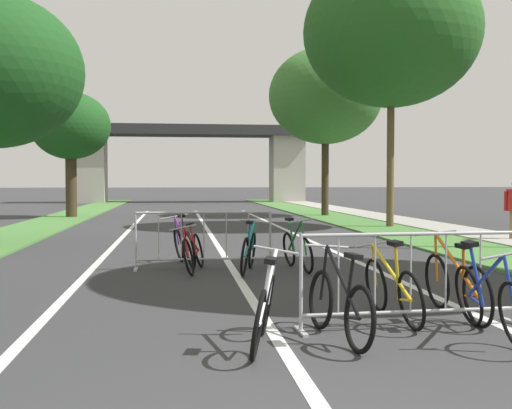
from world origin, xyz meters
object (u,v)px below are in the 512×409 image
crowd_barrier_nearest (411,280)px  bicycle_blue_3 (489,301)px  tree_right_oak_near (325,96)px  bicycle_yellow_7 (392,289)px  bicycle_teal_1 (249,251)px  bicycle_white_6 (264,310)px  bicycle_orange_4 (456,285)px  bicycle_black_5 (339,305)px  crowd_barrier_second (204,240)px  bicycle_purple_0 (184,245)px  tree_right_maple_mid (391,32)px  bicycle_red_2 (193,251)px  bicycle_green_8 (297,250)px  tree_left_pine_near (71,127)px

crowd_barrier_nearest → bicycle_blue_3: size_ratio=1.43×
tree_right_oak_near → bicycle_yellow_7: tree_right_oak_near is taller
bicycle_teal_1 → bicycle_white_6: (-0.42, -4.90, -0.01)m
bicycle_orange_4 → bicycle_black_5: 1.84m
crowd_barrier_second → bicycle_purple_0: size_ratio=1.49×
bicycle_blue_3 → bicycle_black_5: size_ratio=1.08×
bicycle_black_5 → tree_right_maple_mid: bearing=60.8°
bicycle_teal_1 → bicycle_white_6: 4.92m
bicycle_red_2 → bicycle_orange_4: bearing=137.1°
bicycle_white_6 → bicycle_yellow_7: bearing=43.5°
bicycle_blue_3 → bicycle_green_8: size_ratio=1.07×
crowd_barrier_nearest → bicycle_green_8: 4.55m
bicycle_blue_3 → bicycle_orange_4: 0.97m
bicycle_blue_3 → bicycle_black_5: bicycle_blue_3 is taller
bicycle_teal_1 → bicycle_blue_3: size_ratio=0.92×
tree_right_oak_near → bicycle_orange_4: (-3.44, -20.78, -5.04)m
bicycle_blue_3 → bicycle_green_8: 5.15m
bicycle_white_6 → tree_right_maple_mid: bearing=79.5°
bicycle_orange_4 → tree_right_maple_mid: bearing=73.7°
tree_right_maple_mid → bicycle_blue_3: 16.42m
tree_right_oak_near → bicycle_orange_4: size_ratio=4.31×
bicycle_purple_0 → bicycle_green_8: bicycle_purple_0 is taller
bicycle_black_5 → bicycle_white_6: bearing=-175.8°
bicycle_teal_1 → bicycle_blue_3: bearing=-54.2°
tree_right_oak_near → bicycle_blue_3: tree_right_oak_near is taller
bicycle_purple_0 → bicycle_blue_3: (3.03, -5.91, 0.00)m
crowd_barrier_second → crowd_barrier_nearest: bearing=-67.5°
bicycle_orange_4 → bicycle_white_6: bicycle_orange_4 is taller
crowd_barrier_second → bicycle_black_5: bearing=-78.0°
tree_right_maple_mid → bicycle_yellow_7: tree_right_maple_mid is taller
crowd_barrier_nearest → bicycle_orange_4: bearing=31.5°
bicycle_purple_0 → bicycle_white_6: size_ratio=1.06×
crowd_barrier_second → bicycle_purple_0: bearing=126.1°
tree_left_pine_near → crowd_barrier_second: size_ratio=2.16×
crowd_barrier_nearest → bicycle_red_2: bearing=116.2°
tree_left_pine_near → bicycle_orange_4: (7.77, -20.91, -3.55)m
bicycle_orange_4 → bicycle_white_6: 2.62m
crowd_barrier_second → tree_right_oak_near: bearing=69.2°
tree_right_maple_mid → bicycle_teal_1: size_ratio=5.64×
bicycle_orange_4 → crowd_barrier_nearest: bearing=-148.5°
crowd_barrier_second → bicycle_orange_4: (2.76, -4.45, -0.14)m
tree_right_oak_near → bicycle_purple_0: 17.86m
tree_right_maple_mid → tree_right_oak_near: 7.25m
bicycle_teal_1 → bicycle_green_8: size_ratio=0.98×
bicycle_teal_1 → bicycle_yellow_7: bicycle_yellow_7 is taller
bicycle_purple_0 → bicycle_white_6: (0.70, -5.97, -0.02)m
tree_left_pine_near → tree_right_oak_near: size_ratio=0.71×
crowd_barrier_second → bicycle_blue_3: crowd_barrier_second is taller
bicycle_blue_3 → crowd_barrier_second: bearing=-60.5°
bicycle_white_6 → bicycle_green_8: 5.28m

